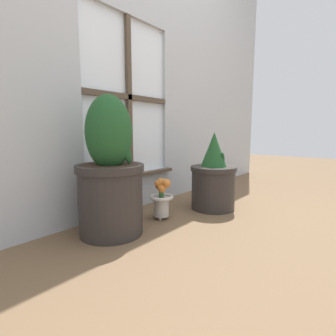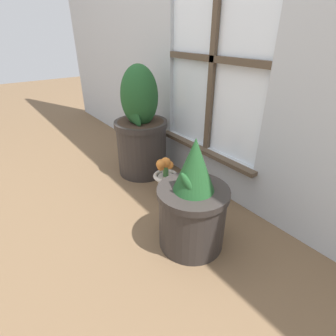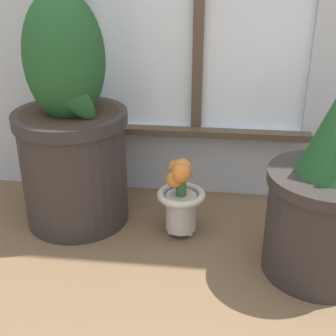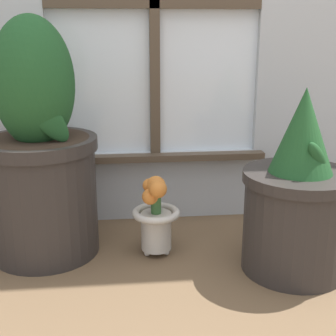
{
  "view_description": "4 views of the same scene",
  "coord_description": "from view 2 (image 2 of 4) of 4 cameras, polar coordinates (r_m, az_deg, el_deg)",
  "views": [
    {
      "loc": [
        -1.28,
        -0.8,
        0.57
      ],
      "look_at": [
        0.05,
        0.27,
        0.33
      ],
      "focal_mm": 28.0,
      "sensor_mm": 36.0,
      "label": 1
    },
    {
      "loc": [
        1.11,
        -0.56,
        0.95
      ],
      "look_at": [
        0.03,
        0.25,
        0.23
      ],
      "focal_mm": 28.0,
      "sensor_mm": 36.0,
      "label": 2
    },
    {
      "loc": [
        0.09,
        -1.04,
        0.86
      ],
      "look_at": [
        -0.07,
        0.26,
        0.24
      ],
      "focal_mm": 50.0,
      "sensor_mm": 36.0,
      "label": 3
    },
    {
      "loc": [
        -0.13,
        -1.14,
        0.72
      ],
      "look_at": [
        0.02,
        0.28,
        0.29
      ],
      "focal_mm": 50.0,
      "sensor_mm": 36.0,
      "label": 4
    }
  ],
  "objects": [
    {
      "name": "ground_plane",
      "position": [
        1.57,
        -8.0,
        -9.54
      ],
      "size": [
        10.0,
        10.0,
        0.0
      ],
      "primitive_type": "plane",
      "color": "brown"
    },
    {
      "name": "potted_plant_left",
      "position": [
        1.85,
        -5.89,
        8.22
      ],
      "size": [
        0.37,
        0.37,
        0.76
      ],
      "color": "#2D2826",
      "rests_on": "ground_plane"
    },
    {
      "name": "potted_plant_right",
      "position": [
        1.23,
        5.36,
        -8.07
      ],
      "size": [
        0.33,
        0.33,
        0.56
      ],
      "color": "#2D2826",
      "rests_on": "ground_plane"
    },
    {
      "name": "flower_vase",
      "position": [
        1.62,
        -0.58,
        -1.85
      ],
      "size": [
        0.16,
        0.16,
        0.27
      ],
      "color": "#BCB7AD",
      "rests_on": "ground_plane"
    }
  ]
}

